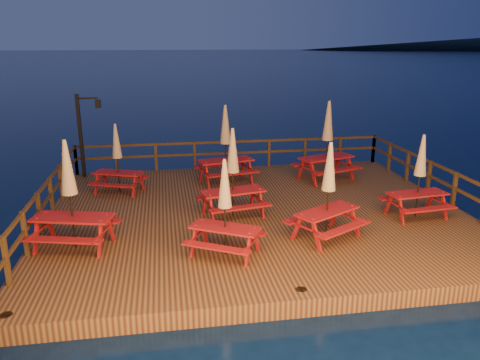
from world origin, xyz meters
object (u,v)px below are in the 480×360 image
at_px(lamp_post, 84,128).
at_px(picnic_table_2, 225,206).
at_px(picnic_table_0, 328,189).
at_px(picnic_table_1, 327,140).

distance_m(lamp_post, picnic_table_2, 8.39).
relative_size(picnic_table_0, picnic_table_1, 0.88).
distance_m(lamp_post, picnic_table_1, 8.66).
relative_size(picnic_table_0, picnic_table_2, 1.08).
height_order(lamp_post, picnic_table_0, lamp_post).
height_order(lamp_post, picnic_table_1, lamp_post).
height_order(lamp_post, picnic_table_2, lamp_post).
relative_size(lamp_post, picnic_table_1, 1.06).
distance_m(lamp_post, picnic_table_0, 9.57).
xyz_separation_m(lamp_post, picnic_table_0, (6.74, -6.77, -0.51)).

